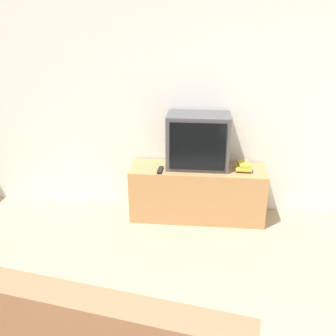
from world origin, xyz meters
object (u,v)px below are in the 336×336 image
Objects in this scene: tv_stand at (197,193)px; book_stack at (244,166)px; remote_on_stand at (160,170)px; television at (198,141)px.

tv_stand is 0.56m from book_stack.
remote_on_stand is (-0.85, -0.13, -0.02)m from book_stack.
book_stack reaches higher than remote_on_stand.
book_stack is 0.86m from remote_on_stand.
television is (-0.01, 0.04, 0.56)m from tv_stand.
remote_on_stand is (-0.37, -0.16, -0.27)m from television.
television is at bearing 103.66° from tv_stand.
remote_on_stand is at bearing -171.45° from book_stack.
remote_on_stand is at bearing -156.84° from television.
remote_on_stand reaches higher than tv_stand.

